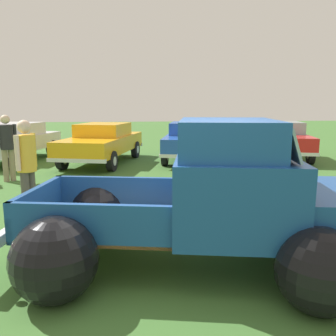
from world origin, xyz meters
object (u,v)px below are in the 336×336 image
spectator_0 (27,163)px  show_car_0 (15,140)px  vintage_pickup_truck (213,210)px  show_car_1 (103,142)px  spectator_2 (7,143)px  show_car_3 (280,138)px  show_car_2 (192,139)px

spectator_0 → show_car_0: bearing=-47.4°
vintage_pickup_truck → spectator_0: bearing=152.8°
show_car_1 → spectator_2: (-2.35, -2.86, 0.27)m
vintage_pickup_truck → spectator_0: vintage_pickup_truck is taller
show_car_0 → show_car_3: (10.26, -0.24, 0.00)m
vintage_pickup_truck → show_car_3: (4.90, 9.06, 0.03)m
show_car_2 → spectator_2: spectator_2 is taller
show_car_0 → show_car_1: same height
show_car_1 → show_car_2: bearing=112.3°
show_car_1 → spectator_0: spectator_0 is taller
show_car_3 → spectator_0: spectator_0 is taller
show_car_0 → spectator_0: size_ratio=2.53×
spectator_2 → show_car_3: bearing=-98.4°
show_car_0 → show_car_2: size_ratio=0.99×
vintage_pickup_truck → spectator_0: size_ratio=2.67×
show_car_2 → show_car_3: 3.59m
show_car_2 → show_car_3: (3.59, 0.13, 0.00)m
show_car_3 → show_car_2: bearing=-73.2°
spectator_2 → show_car_2: bearing=-88.8°
vintage_pickup_truck → show_car_2: size_ratio=1.04×
show_car_0 → spectator_0: (2.42, -6.99, 0.27)m
show_car_0 → show_car_2: 6.68m
show_car_3 → spectator_0: 10.35m
show_car_1 → show_car_3: same height
vintage_pickup_truck → spectator_0: 3.75m
show_car_1 → show_car_2: 3.38m
show_car_0 → show_car_1: size_ratio=0.93×
vintage_pickup_truck → show_car_1: vintage_pickup_truck is taller
show_car_1 → vintage_pickup_truck: bearing=29.1°
show_car_3 → vintage_pickup_truck: bearing=-13.7°
show_car_2 → show_car_3: same height
show_car_0 → show_car_3: size_ratio=0.98×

